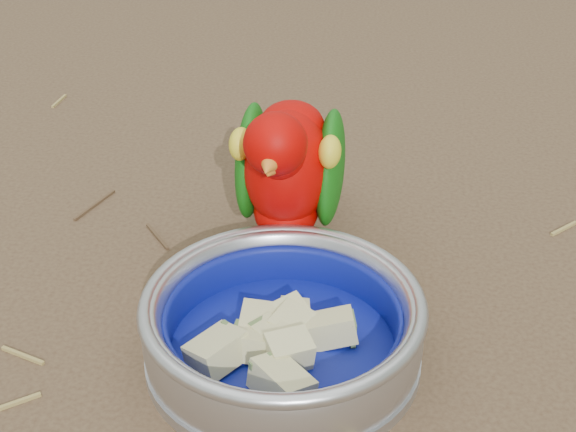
# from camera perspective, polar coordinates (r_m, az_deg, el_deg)

# --- Properties ---
(ground) EXTENTS (60.00, 60.00, 0.00)m
(ground) POSITION_cam_1_polar(r_m,az_deg,el_deg) (0.77, -8.41, -6.49)
(ground) COLOR #4F3A28
(food_bowl) EXTENTS (0.22, 0.22, 0.02)m
(food_bowl) POSITION_cam_1_polar(r_m,az_deg,el_deg) (0.72, -0.33, -8.82)
(food_bowl) COLOR #B2B2BA
(food_bowl) RESTS_ON ground
(bowl_wall) EXTENTS (0.22, 0.22, 0.04)m
(bowl_wall) POSITION_cam_1_polar(r_m,az_deg,el_deg) (0.70, -0.34, -6.95)
(bowl_wall) COLOR #B2B2BA
(bowl_wall) RESTS_ON food_bowl
(fruit_wedges) EXTENTS (0.13, 0.13, 0.03)m
(fruit_wedges) POSITION_cam_1_polar(r_m,az_deg,el_deg) (0.70, -0.33, -7.40)
(fruit_wedges) COLOR #CAC386
(fruit_wedges) RESTS_ON food_bowl
(lory_parrot) EXTENTS (0.11, 0.21, 0.17)m
(lory_parrot) POSITION_cam_1_polar(r_m,az_deg,el_deg) (0.79, -0.04, 2.22)
(lory_parrot) COLOR #A90200
(lory_parrot) RESTS_ON ground
(ground_debris) EXTENTS (0.90, 0.80, 0.01)m
(ground_debris) POSITION_cam_1_polar(r_m,az_deg,el_deg) (0.81, -11.17, -4.47)
(ground_debris) COLOR olive
(ground_debris) RESTS_ON ground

